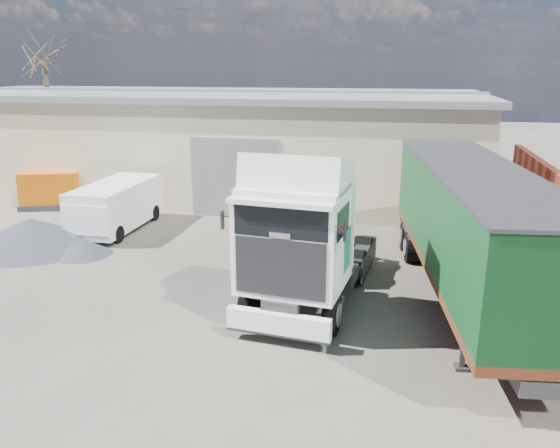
% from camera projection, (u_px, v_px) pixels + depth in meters
% --- Properties ---
extents(ground, '(120.00, 120.00, 0.00)m').
position_uv_depth(ground, '(200.00, 314.00, 15.18)').
color(ground, black).
rests_on(ground, ground).
extents(warehouse, '(30.60, 12.60, 5.42)m').
position_uv_depth(warehouse, '(198.00, 140.00, 30.69)').
color(warehouse, '#BFB092').
rests_on(warehouse, ground).
extents(bare_tree, '(4.00, 4.00, 9.60)m').
position_uv_depth(bare_tree, '(42.00, 46.00, 35.48)').
color(bare_tree, '#382B21').
rests_on(bare_tree, ground).
extents(tractor_unit, '(3.30, 7.16, 4.62)m').
position_uv_depth(tractor_unit, '(304.00, 244.00, 14.97)').
color(tractor_unit, black).
rests_on(tractor_unit, ground).
extents(box_trailer, '(4.02, 12.17, 3.97)m').
position_uv_depth(box_trailer, '(470.00, 221.00, 15.36)').
color(box_trailer, '#2D2D30').
rests_on(box_trailer, ground).
extents(panel_van, '(2.03, 4.85, 1.98)m').
position_uv_depth(panel_van, '(114.00, 207.00, 22.57)').
color(panel_van, black).
rests_on(panel_van, ground).
extents(orange_skip, '(3.25, 2.56, 1.78)m').
position_uv_depth(orange_skip, '(53.00, 192.00, 26.49)').
color(orange_skip, '#2D2D30').
rests_on(orange_skip, ground).
extents(gravel_heap, '(7.58, 7.13, 1.15)m').
position_uv_depth(gravel_heap, '(29.00, 234.00, 20.60)').
color(gravel_heap, black).
rests_on(gravel_heap, ground).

